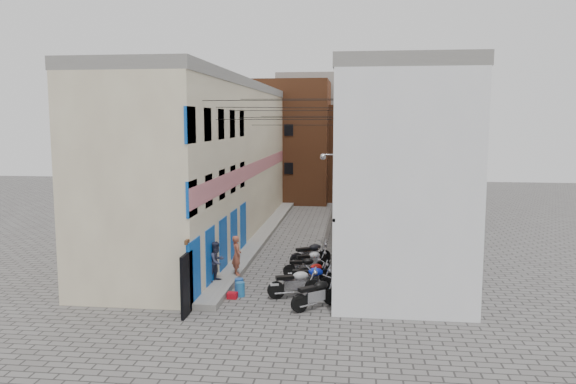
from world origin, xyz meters
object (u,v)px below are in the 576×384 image
at_px(motorcycle_a, 316,292).
at_px(red_crate, 232,295).
at_px(motorcycle_d, 312,272).
at_px(motorcycle_f, 310,260).
at_px(motorcycle_c, 310,277).
at_px(motorcycle_g, 311,253).
at_px(motorcycle_e, 303,266).
at_px(person_a, 237,255).
at_px(water_jug_far, 239,285).
at_px(water_jug_near, 240,289).
at_px(motorcycle_b, 295,282).
at_px(person_b, 217,261).

bearing_deg(motorcycle_a, red_crate, -143.81).
relative_size(motorcycle_d, motorcycle_f, 0.97).
relative_size(motorcycle_c, red_crate, 5.45).
height_order(motorcycle_a, motorcycle_g, motorcycle_g).
distance_m(motorcycle_a, motorcycle_e, 4.10).
xyz_separation_m(motorcycle_a, motorcycle_c, (-0.38, 2.03, -0.01)).
bearing_deg(person_a, water_jug_far, 168.42).
bearing_deg(person_a, motorcycle_f, -84.70).
relative_size(motorcycle_e, motorcycle_f, 0.98).
bearing_deg(motorcycle_c, water_jug_near, -68.40).
xyz_separation_m(water_jug_near, red_crate, (-0.25, -0.31, -0.16)).
relative_size(motorcycle_a, water_jug_near, 3.79).
relative_size(motorcycle_c, person_a, 1.23).
relative_size(motorcycle_e, water_jug_near, 3.21).
distance_m(motorcycle_b, motorcycle_g, 4.86).
bearing_deg(motorcycle_g, motorcycle_d, -28.07).
bearing_deg(red_crate, motorcycle_g, 63.94).
xyz_separation_m(motorcycle_d, person_a, (-3.22, 0.14, 0.58)).
distance_m(motorcycle_c, red_crate, 3.18).
xyz_separation_m(motorcycle_b, motorcycle_f, (0.28, 3.90, -0.10)).
relative_size(motorcycle_b, motorcycle_c, 1.04).
height_order(motorcycle_g, water_jug_near, motorcycle_g).
relative_size(motorcycle_c, water_jug_near, 3.72).
bearing_deg(motorcycle_e, motorcycle_a, 2.61).
xyz_separation_m(motorcycle_d, motorcycle_e, (-0.45, 0.93, 0.00)).
relative_size(motorcycle_b, water_jug_near, 3.88).
bearing_deg(motorcycle_c, motorcycle_f, -173.70).
distance_m(motorcycle_g, water_jug_far, 5.08).
xyz_separation_m(motorcycle_f, person_a, (-2.99, -1.86, 0.56)).
height_order(motorcycle_b, motorcycle_e, motorcycle_b).
xyz_separation_m(motorcycle_c, water_jug_far, (-2.79, -0.41, -0.33)).
relative_size(person_a, water_jug_near, 3.04).
relative_size(person_a, person_b, 1.03).
height_order(motorcycle_c, water_jug_far, motorcycle_c).
xyz_separation_m(motorcycle_a, motorcycle_g, (-0.68, 6.04, 0.01)).
distance_m(motorcycle_c, person_b, 3.87).
xyz_separation_m(motorcycle_d, red_crate, (-2.87, -2.31, -0.39)).
relative_size(person_a, red_crate, 4.45).
xyz_separation_m(motorcycle_b, motorcycle_c, (0.52, 0.84, -0.02)).
relative_size(motorcycle_f, person_a, 1.08).
bearing_deg(motorcycle_c, person_a, -108.58).
bearing_deg(motorcycle_g, motorcycle_c, -29.50).
relative_size(motorcycle_g, water_jug_near, 3.85).
bearing_deg(red_crate, water_jug_near, 51.41).
bearing_deg(person_b, motorcycle_b, -79.37).
xyz_separation_m(motorcycle_d, person_b, (-3.83, -0.88, 0.56)).
distance_m(motorcycle_a, motorcycle_b, 1.49).
height_order(motorcycle_a, water_jug_near, motorcycle_a).
xyz_separation_m(motorcycle_b, motorcycle_d, (0.51, 1.90, -0.11)).
relative_size(motorcycle_b, person_b, 1.31).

